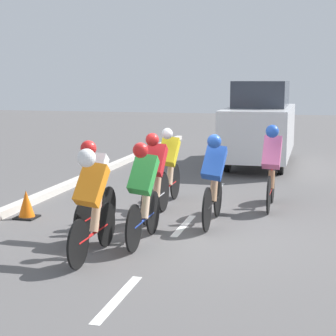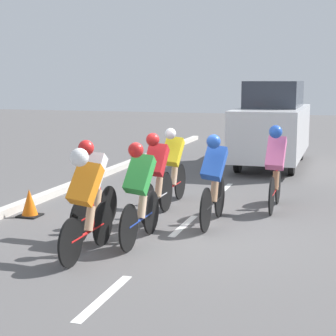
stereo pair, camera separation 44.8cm
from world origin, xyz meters
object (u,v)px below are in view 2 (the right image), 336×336
object	(u,v)px
cyclist_green	(140,190)
cyclist_pink	(276,165)
cyclist_red	(156,174)
cyclist_yellow	(173,165)
cyclist_white	(93,184)
cyclist_orange	(86,198)
cyclist_blue	(214,178)
support_car	(273,124)
traffic_cone	(30,203)

from	to	relation	value
cyclist_green	cyclist_pink	bearing A→B (deg)	-120.57
cyclist_red	cyclist_yellow	xyz separation A→B (m)	(0.05, -1.10, -0.02)
cyclist_green	cyclist_white	world-z (taller)	cyclist_green
cyclist_orange	cyclist_red	bearing A→B (deg)	-95.41
cyclist_blue	cyclist_green	distance (m)	1.55
cyclist_yellow	cyclist_pink	bearing A→B (deg)	-174.86
cyclist_white	support_car	bearing A→B (deg)	-102.32
cyclist_blue	cyclist_green	world-z (taller)	cyclist_blue
cyclist_blue	traffic_cone	distance (m)	3.27
cyclist_pink	cyclist_white	bearing A→B (deg)	45.66
cyclist_red	traffic_cone	distance (m)	2.30
cyclist_pink	support_car	world-z (taller)	support_car
cyclist_green	support_car	distance (m)	8.20
cyclist_green	cyclist_red	xyz separation A→B (m)	(0.24, -1.46, -0.01)
cyclist_pink	cyclist_red	xyz separation A→B (m)	(1.86, 1.28, -0.05)
cyclist_green	cyclist_white	distance (m)	0.87
cyclist_orange	cyclist_white	bearing A→B (deg)	-69.69
cyclist_pink	cyclist_green	distance (m)	3.18
cyclist_orange	support_car	bearing A→B (deg)	-98.50
cyclist_pink	cyclist_yellow	size ratio (longest dim) A/B	0.97
cyclist_pink	support_car	xyz separation A→B (m)	(0.73, -5.41, 0.31)
cyclist_pink	traffic_cone	xyz separation A→B (m)	(4.03, 1.79, -0.60)
cyclist_red	cyclist_white	xyz separation A→B (m)	(0.61, 1.24, 0.01)
cyclist_pink	cyclist_red	bearing A→B (deg)	34.49
cyclist_blue	cyclist_orange	world-z (taller)	cyclist_blue
cyclist_blue	cyclist_red	bearing A→B (deg)	-7.01
cyclist_blue	cyclist_white	world-z (taller)	cyclist_blue
cyclist_green	traffic_cone	bearing A→B (deg)	-21.47
traffic_cone	cyclist_pink	bearing A→B (deg)	-156.08
cyclist_blue	cyclist_yellow	world-z (taller)	cyclist_blue
cyclist_green	cyclist_red	bearing A→B (deg)	-80.65
cyclist_pink	cyclist_yellow	distance (m)	1.92
cyclist_green	cyclist_white	size ratio (longest dim) A/B	0.97
cyclist_blue	traffic_cone	xyz separation A→B (m)	(3.20, 0.39, -0.56)
cyclist_yellow	traffic_cone	xyz separation A→B (m)	(2.12, 1.62, -0.53)
cyclist_blue	cyclist_yellow	distance (m)	1.64
cyclist_white	support_car	xyz separation A→B (m)	(-1.73, -7.93, 0.35)
cyclist_blue	cyclist_orange	xyz separation A→B (m)	(1.25, 2.17, 0.02)
cyclist_blue	cyclist_green	size ratio (longest dim) A/B	1.06
cyclist_pink	traffic_cone	bearing A→B (deg)	23.92
cyclist_pink	traffic_cone	distance (m)	4.45
cyclist_green	traffic_cone	world-z (taller)	cyclist_green
traffic_cone	cyclist_blue	bearing A→B (deg)	-173.14
cyclist_pink	cyclist_yellow	bearing A→B (deg)	5.14
cyclist_green	cyclist_blue	bearing A→B (deg)	-120.61
cyclist_orange	traffic_cone	xyz separation A→B (m)	(1.96, -1.78, -0.58)
cyclist_orange	support_car	world-z (taller)	support_car
cyclist_green	support_car	world-z (taller)	support_car
cyclist_white	cyclist_green	bearing A→B (deg)	165.67
cyclist_red	cyclist_white	distance (m)	1.38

